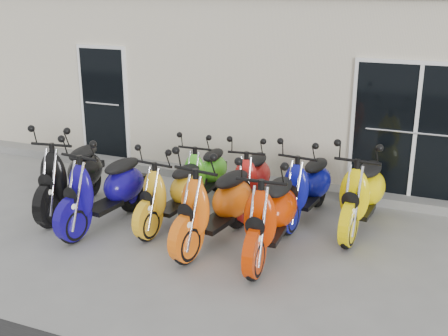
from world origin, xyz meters
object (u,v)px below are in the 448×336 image
(scooter_front_blue, at_px, (104,179))
(scooter_back_blue, at_px, (307,177))
(scooter_front_orange_a, at_px, (172,183))
(scooter_back_green, at_px, (205,165))
(scooter_front_black, at_px, (70,165))
(scooter_front_red, at_px, (271,204))
(scooter_front_orange_b, at_px, (215,194))
(scooter_back_red, at_px, (252,171))
(scooter_back_yellow, at_px, (363,183))

(scooter_front_blue, bearing_deg, scooter_back_blue, 33.32)
(scooter_front_orange_a, distance_m, scooter_back_green, 1.04)
(scooter_back_green, bearing_deg, scooter_front_black, -149.49)
(scooter_front_black, bearing_deg, scooter_front_red, -13.06)
(scooter_front_blue, distance_m, scooter_front_orange_b, 1.74)
(scooter_back_red, bearing_deg, scooter_front_orange_b, -98.97)
(scooter_front_red, distance_m, scooter_back_red, 1.58)
(scooter_front_red, height_order, scooter_back_blue, scooter_front_red)
(scooter_front_red, distance_m, scooter_back_blue, 1.36)
(scooter_front_black, height_order, scooter_back_yellow, scooter_front_black)
(scooter_front_orange_a, height_order, scooter_back_yellow, scooter_back_yellow)
(scooter_back_blue, bearing_deg, scooter_front_orange_a, -145.01)
(scooter_front_red, bearing_deg, scooter_front_black, 172.52)
(scooter_back_yellow, bearing_deg, scooter_front_red, -122.55)
(scooter_front_orange_b, relative_size, scooter_back_blue, 1.09)
(scooter_front_red, distance_m, scooter_back_green, 2.12)
(scooter_front_orange_a, xyz_separation_m, scooter_front_red, (1.63, -0.37, 0.07))
(scooter_front_orange_b, distance_m, scooter_back_red, 1.34)
(scooter_front_orange_a, relative_size, scooter_front_orange_b, 0.90)
(scooter_back_red, relative_size, scooter_back_yellow, 0.90)
(scooter_front_red, bearing_deg, scooter_front_orange_b, 174.22)
(scooter_front_orange_b, xyz_separation_m, scooter_back_yellow, (1.74, 1.24, -0.01))
(scooter_front_orange_a, xyz_separation_m, scooter_front_orange_b, (0.84, -0.33, 0.08))
(scooter_front_blue, relative_size, scooter_front_orange_b, 0.99)
(scooter_front_blue, distance_m, scooter_back_red, 2.26)
(scooter_front_orange_a, distance_m, scooter_back_blue, 2.00)
(scooter_front_black, height_order, scooter_back_green, scooter_front_black)
(scooter_front_red, relative_size, scooter_back_green, 1.16)
(scooter_front_black, height_order, scooter_front_red, scooter_front_black)
(scooter_front_black, height_order, scooter_front_orange_a, scooter_front_black)
(scooter_back_yellow, bearing_deg, scooter_back_green, -178.94)
(scooter_front_blue, height_order, scooter_front_orange_b, scooter_front_orange_b)
(scooter_front_orange_b, distance_m, scooter_back_yellow, 2.14)
(scooter_back_blue, distance_m, scooter_back_yellow, 0.84)
(scooter_front_orange_a, bearing_deg, scooter_front_red, -6.75)
(scooter_back_green, bearing_deg, scooter_front_orange_b, -62.25)
(scooter_back_yellow, bearing_deg, scooter_front_blue, -155.56)
(scooter_front_red, xyz_separation_m, scooter_back_green, (-1.58, 1.41, -0.10))
(scooter_front_orange_a, bearing_deg, scooter_back_green, 93.55)
(scooter_front_orange_a, bearing_deg, scooter_back_red, 55.50)
(scooter_back_red, relative_size, scooter_back_blue, 0.96)
(scooter_front_orange_b, distance_m, scooter_back_blue, 1.60)
(scooter_back_yellow, bearing_deg, scooter_front_orange_b, -140.60)
(scooter_back_blue, bearing_deg, scooter_back_red, -176.38)
(scooter_front_blue, height_order, scooter_back_blue, scooter_front_blue)
(scooter_back_red, height_order, scooter_back_blue, scooter_back_blue)
(scooter_front_black, relative_size, scooter_back_blue, 1.10)
(scooter_front_blue, distance_m, scooter_front_red, 2.53)
(scooter_front_red, height_order, scooter_back_green, scooter_front_red)
(scooter_front_orange_b, xyz_separation_m, scooter_back_blue, (0.91, 1.31, -0.06))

